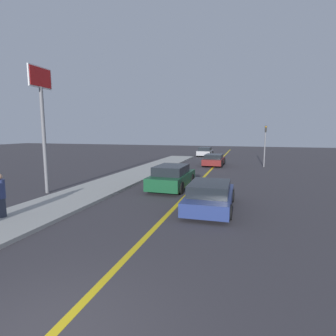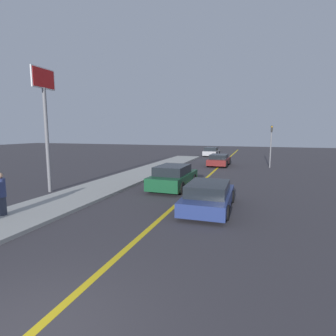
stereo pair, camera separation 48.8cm
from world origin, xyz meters
name	(u,v)px [view 2 (the right image)]	position (x,y,z in m)	size (l,w,h in m)	color
road_center_line	(211,174)	(0.00, 18.00, 0.00)	(0.20, 60.00, 0.01)	gold
sidewalk_left	(139,174)	(-5.22, 15.52, 0.07)	(3.04, 31.04, 0.15)	#9E9E99
car_near_right_lane	(209,196)	(1.53, 8.39, 0.58)	(2.06, 4.37, 1.21)	navy
car_ahead_center	(173,177)	(-1.23, 11.98, 0.68)	(2.07, 4.43, 1.40)	#144728
car_far_distant	(219,160)	(-0.11, 23.43, 0.58)	(1.99, 4.05, 1.15)	maroon
car_parked_left_lot	(211,152)	(-2.58, 33.61, 0.60)	(1.95, 3.87, 1.23)	#9E9EA3
pedestrian_mid_group	(1,194)	(-5.84, 4.49, 0.99)	(0.35, 0.35, 1.68)	#282D3D
traffic_light	(271,142)	(4.64, 23.59, 2.42)	(0.18, 0.40, 3.93)	slate
roadside_sign	(45,105)	(-7.56, 8.80, 4.81)	(0.20, 1.59, 6.76)	slate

